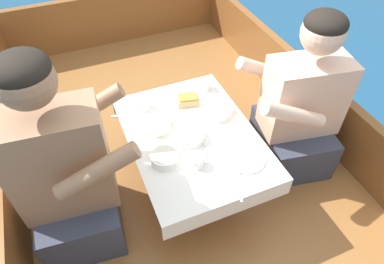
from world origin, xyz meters
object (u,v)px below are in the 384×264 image
object	(u,v)px
person_port	(67,176)
coffee_cup_port	(143,104)
coffee_cup_center	(205,84)
coffee_cup_starboard	(197,161)
person_starboard	(299,110)
sandwich	(188,100)

from	to	relation	value
person_port	coffee_cup_port	size ratio (longest dim) A/B	10.85
coffee_cup_center	coffee_cup_starboard	bearing A→B (deg)	-117.85
coffee_cup_starboard	person_port	bearing A→B (deg)	166.27
coffee_cup_starboard	coffee_cup_center	xyz separation A→B (m)	(0.26, 0.50, 0.00)
person_starboard	coffee_cup_port	xyz separation A→B (m)	(-0.77, 0.33, 0.04)
coffee_cup_port	coffee_cup_starboard	world-z (taller)	coffee_cup_port
coffee_cup_center	sandwich	bearing A→B (deg)	-147.43
coffee_cup_starboard	sandwich	bearing A→B (deg)	73.41
coffee_cup_center	person_starboard	bearing A→B (deg)	-42.24
person_port	person_starboard	world-z (taller)	person_port
sandwich	coffee_cup_port	xyz separation A→B (m)	(-0.23, 0.06, -0.00)
person_port	sandwich	size ratio (longest dim) A/B	8.02
coffee_cup_center	coffee_cup_port	bearing A→B (deg)	-175.45
sandwich	coffee_cup_port	bearing A→B (deg)	165.14
person_starboard	coffee_cup_center	xyz separation A→B (m)	(-0.40, 0.36, 0.04)
coffee_cup_port	coffee_cup_center	world-z (taller)	coffee_cup_center
sandwich	person_port	bearing A→B (deg)	-157.85
person_starboard	coffee_cup_port	size ratio (longest dim) A/B	9.88
person_port	coffee_cup_port	world-z (taller)	person_port
person_port	sandwich	world-z (taller)	person_port
person_port	person_starboard	bearing A→B (deg)	5.84
person_starboard	sandwich	world-z (taller)	person_starboard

